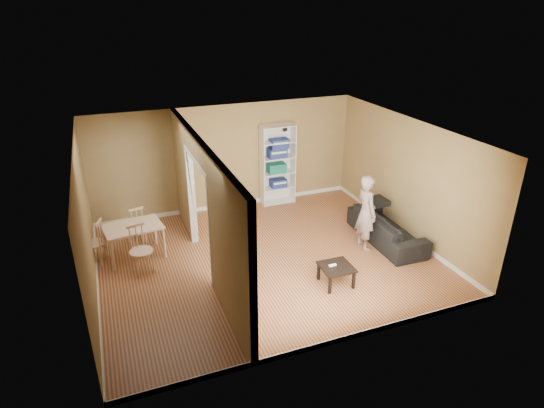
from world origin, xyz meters
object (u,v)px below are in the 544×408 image
(chair_left, at_px, (93,242))
(chair_near, at_px, (141,250))
(sofa, at_px, (387,224))
(bookshelf, at_px, (277,164))
(coffee_table, at_px, (336,269))
(person, at_px, (367,206))
(dining_table, at_px, (133,230))
(chair_far, at_px, (136,224))

(chair_left, relative_size, chair_near, 0.96)
(sofa, distance_m, chair_near, 5.13)
(bookshelf, xyz_separation_m, chair_near, (-3.65, -2.22, -0.54))
(coffee_table, bearing_deg, chair_near, 152.52)
(person, bearing_deg, bookshelf, 18.12)
(person, xyz_separation_m, dining_table, (-4.54, 1.34, -0.34))
(chair_left, xyz_separation_m, chair_far, (0.86, 0.55, -0.02))
(person, relative_size, chair_far, 2.15)
(person, relative_size, bookshelf, 0.94)
(chair_left, bearing_deg, chair_near, 70.02)
(chair_near, bearing_deg, person, -22.48)
(person, height_order, dining_table, person)
(person, distance_m, bookshelf, 3.03)
(sofa, height_order, bookshelf, bookshelf)
(chair_near, xyz_separation_m, chair_far, (0.02, 1.24, -0.04))
(chair_left, bearing_deg, person, 94.99)
(sofa, distance_m, bookshelf, 3.24)
(dining_table, height_order, chair_near, chair_near)
(bookshelf, height_order, chair_far, bookshelf)
(dining_table, bearing_deg, chair_far, 81.38)
(chair_far, bearing_deg, sofa, 146.05)
(coffee_table, distance_m, chair_far, 4.38)
(bookshelf, distance_m, chair_near, 4.31)
(coffee_table, bearing_deg, chair_far, 137.82)
(bookshelf, distance_m, chair_left, 4.77)
(person, height_order, bookshelf, bookshelf)
(bookshelf, relative_size, chair_left, 2.20)
(sofa, distance_m, person, 0.83)
(person, xyz_separation_m, chair_near, (-4.48, 0.69, -0.47))
(bookshelf, distance_m, coffee_table, 4.00)
(coffee_table, xyz_separation_m, dining_table, (-3.33, 2.35, 0.29))
(dining_table, height_order, chair_left, chair_left)
(coffee_table, relative_size, dining_table, 0.52)
(coffee_table, relative_size, chair_left, 0.62)
(person, bearing_deg, dining_table, 75.76)
(dining_table, bearing_deg, sofa, -13.78)
(bookshelf, bearing_deg, dining_table, -157.13)
(person, height_order, coffee_table, person)
(sofa, height_order, chair_far, chair_far)
(person, bearing_deg, chair_left, 77.66)
(bookshelf, relative_size, chair_near, 2.12)
(chair_left, bearing_deg, bookshelf, 128.38)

